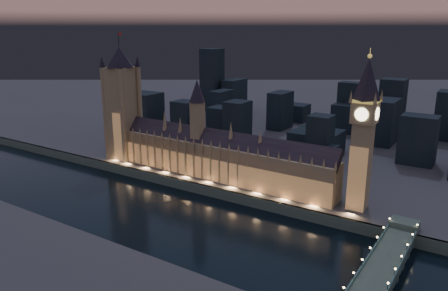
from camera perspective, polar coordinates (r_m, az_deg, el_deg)
The scene contains 8 objects.
ground_plane at distance 310.37m, azimuth -6.39°, elevation -8.92°, with size 2000.00×2000.00×0.00m, color black.
north_bank at distance 769.17m, azimuth 18.97°, elevation 5.31°, with size 2000.00×960.00×8.00m, color #404642.
embankment_wall at distance 338.85m, azimuth -2.01°, elevation -5.96°, with size 2000.00×2.50×8.00m, color #47584A.
palace_of_westminster at distance 351.03m, azimuth -0.92°, elevation -1.32°, with size 202.00×24.77×78.00m.
victoria_tower at distance 408.56m, azimuth -13.19°, elevation 6.11°, with size 31.68×31.68×113.79m.
elizabeth_tower at distance 294.84m, azimuth 17.83°, elevation 2.88°, with size 18.00×18.00×106.16m.
westminster_bridge at distance 248.88m, azimuth 20.13°, elevation -14.79°, with size 16.68×113.00×15.90m.
city_backdrop at distance 498.69m, azimuth 14.56°, elevation 3.67°, with size 466.10×215.63×88.30m.
Camera 1 is at (181.68, -217.20, 127.07)m, focal length 35.00 mm.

